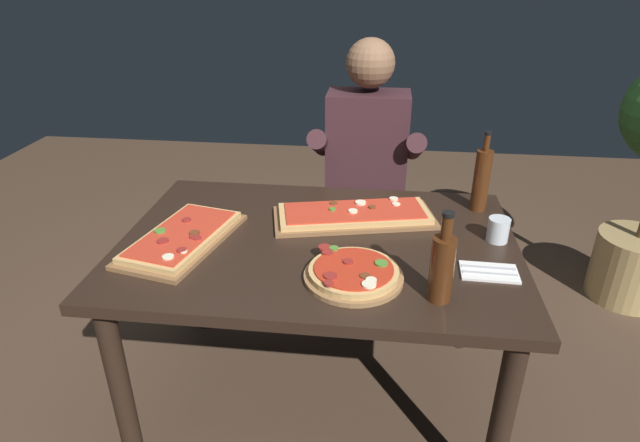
% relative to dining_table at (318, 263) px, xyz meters
% --- Properties ---
extents(ground_plane, '(6.40, 6.40, 0.00)m').
position_rel_dining_table_xyz_m(ground_plane, '(0.00, 0.00, -0.64)').
color(ground_plane, '#4C3828').
extents(dining_table, '(1.40, 0.96, 0.74)m').
position_rel_dining_table_xyz_m(dining_table, '(0.00, 0.00, 0.00)').
color(dining_table, black).
rests_on(dining_table, ground_plane).
extents(pizza_rectangular_front, '(0.65, 0.37, 0.05)m').
position_rel_dining_table_xyz_m(pizza_rectangular_front, '(0.12, 0.18, 0.11)').
color(pizza_rectangular_front, brown).
rests_on(pizza_rectangular_front, dining_table).
extents(pizza_rectangular_left, '(0.36, 0.53, 0.05)m').
position_rel_dining_table_xyz_m(pizza_rectangular_left, '(-0.47, -0.08, 0.12)').
color(pizza_rectangular_left, brown).
rests_on(pizza_rectangular_left, dining_table).
extents(pizza_round_far, '(0.31, 0.31, 0.05)m').
position_rel_dining_table_xyz_m(pizza_round_far, '(0.14, -0.24, 0.12)').
color(pizza_round_far, olive).
rests_on(pizza_round_far, dining_table).
extents(wine_bottle_dark, '(0.06, 0.06, 0.32)m').
position_rel_dining_table_xyz_m(wine_bottle_dark, '(0.60, 0.33, 0.22)').
color(wine_bottle_dark, '#47230F').
rests_on(wine_bottle_dark, dining_table).
extents(oil_bottle_amber, '(0.07, 0.07, 0.28)m').
position_rel_dining_table_xyz_m(oil_bottle_amber, '(0.40, -0.32, 0.21)').
color(oil_bottle_amber, '#47230F').
rests_on(oil_bottle_amber, dining_table).
extents(tumbler_near_camera, '(0.08, 0.08, 0.09)m').
position_rel_dining_table_xyz_m(tumbler_near_camera, '(0.63, 0.07, 0.14)').
color(tumbler_near_camera, silver).
rests_on(tumbler_near_camera, dining_table).
extents(napkin_cutlery_set, '(0.18, 0.11, 0.01)m').
position_rel_dining_table_xyz_m(napkin_cutlery_set, '(0.57, -0.16, 0.10)').
color(napkin_cutlery_set, white).
rests_on(napkin_cutlery_set, dining_table).
extents(diner_chair, '(0.44, 0.44, 0.87)m').
position_rel_dining_table_xyz_m(diner_chair, '(0.14, 0.86, -0.16)').
color(diner_chair, black).
rests_on(diner_chair, ground_plane).
extents(seated_diner, '(0.53, 0.41, 1.33)m').
position_rel_dining_table_xyz_m(seated_diner, '(0.14, 0.74, 0.10)').
color(seated_diner, '#23232D').
rests_on(seated_diner, ground_plane).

